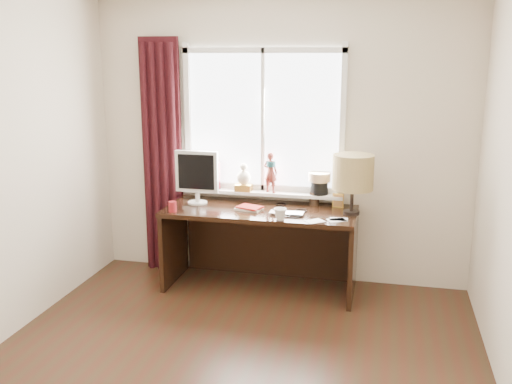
% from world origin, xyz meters
% --- Properties ---
extents(wall_back, '(3.50, 0.00, 2.60)m').
position_xyz_m(wall_back, '(0.00, 2.00, 1.30)').
color(wall_back, beige).
rests_on(wall_back, ground).
extents(laptop, '(0.30, 0.19, 0.02)m').
position_xyz_m(laptop, '(0.16, 1.51, 0.76)').
color(laptop, silver).
rests_on(laptop, desk).
extents(mug, '(0.14, 0.14, 0.11)m').
position_xyz_m(mug, '(0.14, 1.34, 0.80)').
color(mug, white).
rests_on(mug, desk).
extents(red_cup, '(0.07, 0.07, 0.09)m').
position_xyz_m(red_cup, '(-0.83, 1.37, 0.80)').
color(red_cup, maroon).
rests_on(red_cup, desk).
extents(window, '(1.52, 0.20, 1.40)m').
position_xyz_m(window, '(-0.14, 1.95, 1.30)').
color(window, white).
rests_on(window, ground).
extents(curtain, '(0.38, 0.09, 2.25)m').
position_xyz_m(curtain, '(-1.13, 1.91, 1.12)').
color(curtain, black).
rests_on(curtain, floor).
extents(desk, '(1.70, 0.70, 0.75)m').
position_xyz_m(desk, '(-0.10, 1.73, 0.51)').
color(desk, black).
rests_on(desk, floor).
extents(monitor, '(0.40, 0.18, 0.49)m').
position_xyz_m(monitor, '(-0.71, 1.70, 1.03)').
color(monitor, beige).
rests_on(monitor, desk).
extents(notebook_stack, '(0.26, 0.21, 0.03)m').
position_xyz_m(notebook_stack, '(-0.19, 1.59, 0.77)').
color(notebook_stack, beige).
rests_on(notebook_stack, desk).
extents(brush_holder, '(0.09, 0.09, 0.25)m').
position_xyz_m(brush_holder, '(0.35, 1.88, 0.81)').
color(brush_holder, black).
rests_on(brush_holder, desk).
extents(icon_frame, '(0.10, 0.03, 0.13)m').
position_xyz_m(icon_frame, '(0.57, 1.84, 0.81)').
color(icon_frame, gold).
rests_on(icon_frame, desk).
extents(table_lamp, '(0.35, 0.35, 0.52)m').
position_xyz_m(table_lamp, '(0.70, 1.65, 1.11)').
color(table_lamp, black).
rests_on(table_lamp, desk).
extents(loose_papers, '(0.36, 0.25, 0.00)m').
position_xyz_m(loose_papers, '(0.54, 1.42, 0.75)').
color(loose_papers, white).
rests_on(loose_papers, desk).
extents(desk_cables, '(0.35, 0.51, 0.01)m').
position_xyz_m(desk_cables, '(0.20, 1.61, 0.75)').
color(desk_cables, black).
rests_on(desk_cables, desk).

